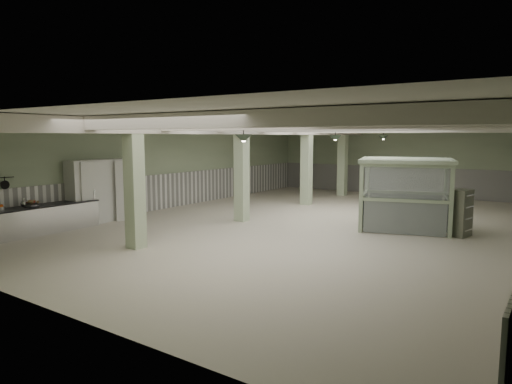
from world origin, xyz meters
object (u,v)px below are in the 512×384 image
Objects in this scene: prep_counter at (23,222)px; walkin_cooler at (102,190)px; filing_cabinet at (461,213)px; guard_booth at (406,180)px.

walkin_cooler is at bearing 91.60° from prep_counter.
filing_cabinet is (11.22, 7.75, 0.28)m from prep_counter.
walkin_cooler reaches higher than filing_cabinet.
prep_counter is at bearing -155.83° from guard_booth.
guard_booth is at bearing 27.70° from walkin_cooler.
guard_booth is (9.41, 7.99, 1.18)m from prep_counter.
prep_counter is 3.09m from walkin_cooler.
guard_booth is at bearing -173.75° from filing_cabinet.
walkin_cooler reaches higher than prep_counter.
walkin_cooler is 0.73× the size of guard_booth.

